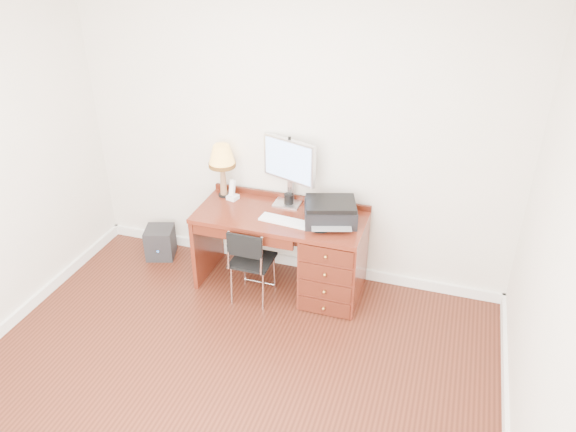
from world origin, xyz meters
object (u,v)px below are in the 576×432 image
(printer, at_px, (330,212))
(leg_lamp, at_px, (222,159))
(desk, at_px, (315,253))
(chair, at_px, (250,258))
(phone, at_px, (233,194))
(equipment_box, at_px, (160,242))
(monitor, at_px, (288,164))

(printer, distance_m, leg_lamp, 1.11)
(desk, xyz_separation_m, leg_lamp, (-0.94, 0.18, 0.71))
(leg_lamp, relative_size, chair, 0.68)
(chair, bearing_deg, printer, 27.74)
(phone, height_order, chair, phone)
(equipment_box, bearing_deg, monitor, -11.43)
(monitor, height_order, leg_lamp, monitor)
(desk, relative_size, monitor, 2.42)
(leg_lamp, xyz_separation_m, chair, (0.44, -0.49, -0.67))
(printer, xyz_separation_m, leg_lamp, (-1.06, 0.17, 0.28))
(equipment_box, bearing_deg, printer, -19.84)
(monitor, distance_m, phone, 0.61)
(monitor, xyz_separation_m, equipment_box, (-1.31, -0.14, -0.98))
(desk, bearing_deg, equipment_box, 176.78)
(monitor, relative_size, chair, 0.83)
(phone, relative_size, chair, 0.26)
(leg_lamp, bearing_deg, monitor, 4.22)
(desk, xyz_separation_m, chair, (-0.50, -0.31, 0.04))
(desk, height_order, printer, printer)
(leg_lamp, distance_m, chair, 0.94)
(desk, relative_size, equipment_box, 4.79)
(printer, relative_size, chair, 0.70)
(desk, relative_size, leg_lamp, 2.97)
(printer, xyz_separation_m, equipment_box, (-1.75, 0.08, -0.69))
(desk, bearing_deg, phone, 170.35)
(equipment_box, bearing_deg, phone, -13.80)
(monitor, height_order, phone, monitor)
(desk, height_order, phone, phone)
(leg_lamp, distance_m, phone, 0.33)
(monitor, distance_m, leg_lamp, 0.62)
(leg_lamp, distance_m, equipment_box, 1.19)
(desk, bearing_deg, chair, -148.66)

